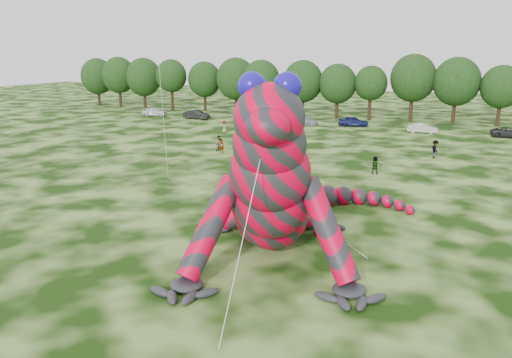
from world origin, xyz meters
The scene contains 27 objects.
ground centered at (0.00, 0.00, 0.00)m, with size 240.00×240.00×0.00m, color #16330A.
inflatable_gecko centered at (5.14, 1.46, 5.04)m, with size 16.99×20.17×10.09m, color red, non-canonical shape.
tree_0 centered at (-54.56, 59.23, 4.75)m, with size 6.91×6.22×9.51m, color black, non-canonical shape.
tree_1 centered at (-48.36, 58.05, 4.90)m, with size 6.74×6.07×9.81m, color black, non-canonical shape.
tree_2 centered at (-43.02, 58.76, 4.82)m, with size 7.04×6.34×9.64m, color black, non-canonical shape.
tree_3 centered at (-35.72, 57.07, 4.72)m, with size 5.81×5.23×9.44m, color black, non-canonical shape.
tree_4 centered at (-29.64, 58.71, 4.53)m, with size 6.22×5.60×9.06m, color black, non-canonical shape.
tree_5 centered at (-23.12, 58.44, 4.90)m, with size 7.16×6.44×9.80m, color black, non-canonical shape.
tree_6 centered at (-17.56, 56.68, 4.75)m, with size 6.52×5.86×9.49m, color black, non-canonical shape.
tree_7 centered at (-10.08, 56.80, 4.74)m, with size 6.68×6.01×9.48m, color black, non-canonical shape.
tree_8 centered at (-4.22, 56.99, 4.47)m, with size 6.14×5.53×8.94m, color black, non-canonical shape.
tree_9 centered at (1.06, 57.35, 4.34)m, with size 5.27×4.74×8.68m, color black, non-canonical shape.
tree_10 centered at (7.40, 58.58, 5.25)m, with size 7.09×6.38×10.50m, color black, non-canonical shape.
tree_11 centered at (13.79, 58.20, 5.03)m, with size 7.01×6.31×10.07m, color black, non-canonical shape.
tree_12 centered at (20.01, 57.74, 4.49)m, with size 5.99×5.39×8.97m, color black, non-canonical shape.
car_0 centered at (-34.06, 48.55, 0.74)m, with size 1.74×4.33×1.48m, color white.
car_1 centered at (-25.47, 47.80, 0.74)m, with size 1.56×4.48×1.48m, color black.
car_2 centered at (-15.30, 48.03, 0.75)m, with size 2.48×5.38×1.49m, color maroon.
car_3 centered at (-7.21, 47.91, 0.68)m, with size 1.89×4.66×1.35m, color #A7ABB2.
car_4 centered at (0.12, 49.48, 0.76)m, with size 1.79×4.44×1.51m, color #131849.
car_5 centered at (10.18, 46.86, 0.65)m, with size 1.38×3.97×1.31m, color #BAB6A8.
car_6 centered at (20.94, 47.40, 0.65)m, with size 2.15×4.67×1.30m, color #252628.
spectator_4 centered at (-15.12, 36.92, 0.82)m, with size 0.80×0.52×1.64m, color gray.
spectator_1 centered at (-9.98, 24.98, 0.87)m, with size 0.85×0.66×1.75m, color gray.
spectator_5 centered at (7.99, 20.67, 0.82)m, with size 1.53×0.49×1.65m, color gray.
spectator_0 centered at (-9.06, 23.59, 0.84)m, with size 0.62×0.40×1.69m, color gray.
spectator_2 centered at (12.66, 30.05, 0.95)m, with size 1.23×0.70×1.90m, color gray.
Camera 1 is at (14.73, -24.47, 10.95)m, focal length 35.00 mm.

